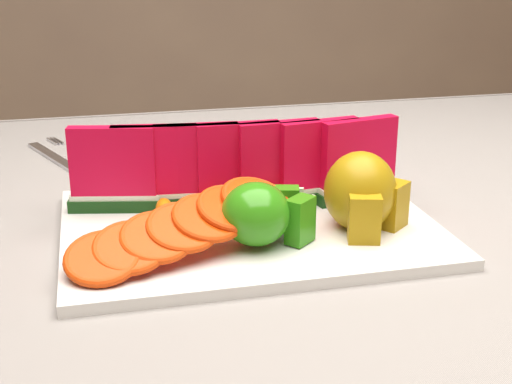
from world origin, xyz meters
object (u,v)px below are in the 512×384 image
(platter, at_px, (249,227))
(apple_cluster, at_px, (262,214))
(pear_cluster, at_px, (362,194))
(side_plate, at_px, (267,139))
(fork, at_px, (54,155))

(platter, relative_size, apple_cluster, 3.76)
(apple_cluster, bearing_deg, pear_cluster, 9.22)
(apple_cluster, xyz_separation_m, side_plate, (0.11, 0.41, -0.04))
(side_plate, relative_size, fork, 1.17)
(fork, bearing_deg, pear_cluster, -49.48)
(platter, xyz_separation_m, apple_cluster, (-0.00, -0.06, 0.04))
(side_plate, bearing_deg, pear_cluster, -89.37)
(platter, xyz_separation_m, fork, (-0.22, 0.34, -0.00))
(apple_cluster, relative_size, pear_cluster, 1.11)
(apple_cluster, distance_m, side_plate, 0.43)
(pear_cluster, xyz_separation_m, fork, (-0.33, 0.39, -0.05))
(platter, relative_size, side_plate, 1.80)
(apple_cluster, xyz_separation_m, pear_cluster, (0.11, 0.02, 0.01))
(apple_cluster, height_order, side_plate, apple_cluster)
(side_plate, height_order, fork, side_plate)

